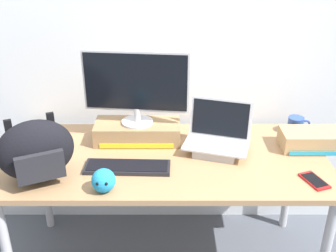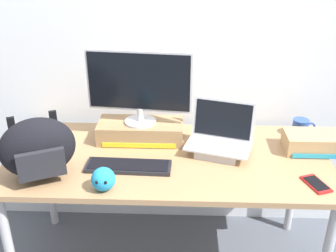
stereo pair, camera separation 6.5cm
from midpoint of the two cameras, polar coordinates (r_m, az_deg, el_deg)
back_wall at (r=2.45m, az=-0.72°, el=13.17°), size 7.00×0.10×2.60m
desk at (r=2.24m, az=-0.83°, el=-5.77°), size 1.71×0.79×0.74m
toner_box_yellow at (r=2.35m, az=-4.77°, el=-0.75°), size 0.48×0.22×0.11m
desktop_monitor at (r=2.23m, az=-5.03°, el=5.57°), size 0.58×0.18×0.41m
open_laptop at (r=2.23m, az=6.23°, el=-2.27°), size 0.39×0.31×0.27m
external_keyboard at (r=2.10m, az=-6.29°, el=-5.67°), size 0.44×0.15×0.02m
messenger_backpack at (r=2.05m, az=-18.45°, el=-3.22°), size 0.41×0.33×0.30m
coffee_mug at (r=2.53m, az=16.85°, el=0.10°), size 0.13×0.09×0.10m
cell_phone at (r=2.10m, az=19.02°, el=-7.24°), size 0.13×0.17×0.01m
plush_toy at (r=1.93m, az=-9.65°, el=-7.44°), size 0.11×0.11×0.11m
toner_box_cyan at (r=2.38m, az=18.64°, el=-1.86°), size 0.32×0.18×0.10m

